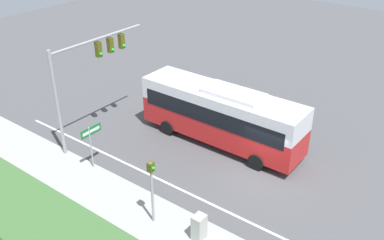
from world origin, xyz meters
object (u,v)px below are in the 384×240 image
at_px(signal_gantry, 88,67).
at_px(pedestrian_signal, 152,183).
at_px(street_sign, 91,139).
at_px(utility_cabinet, 199,227).
at_px(bus, 221,113).

height_order(signal_gantry, pedestrian_signal, signal_gantry).
relative_size(street_sign, utility_cabinet, 2.12).
bearing_deg(utility_cabinet, bus, 27.22).
xyz_separation_m(bus, street_sign, (-6.48, 4.04, -0.12)).
relative_size(pedestrian_signal, utility_cabinet, 2.72).
bearing_deg(utility_cabinet, pedestrian_signal, 99.00).
distance_m(signal_gantry, pedestrian_signal, 9.06).
height_order(street_sign, utility_cabinet, street_sign).
distance_m(bus, utility_cabinet, 8.48).
xyz_separation_m(bus, signal_gantry, (-4.20, 6.43, 2.70)).
height_order(pedestrian_signal, utility_cabinet, pedestrian_signal).
relative_size(signal_gantry, pedestrian_signal, 2.03).
relative_size(bus, signal_gantry, 1.49).
bearing_deg(bus, utility_cabinet, -152.78).
bearing_deg(pedestrian_signal, street_sign, 76.40).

